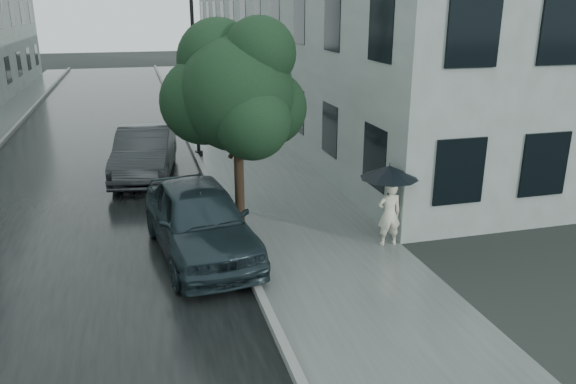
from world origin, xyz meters
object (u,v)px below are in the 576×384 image
object	(u,v)px
lamp_post	(190,65)
car_far	(145,152)
street_tree	(236,91)
pedestrian	(389,214)
car_near	(199,219)

from	to	relation	value
lamp_post	car_far	distance (m)	3.59
car_far	street_tree	bearing A→B (deg)	-59.84
pedestrian	car_near	world-z (taller)	car_near
lamp_post	car_near	distance (m)	8.62
street_tree	lamp_post	world-z (taller)	lamp_post
car_near	car_far	bearing A→B (deg)	91.71
car_near	car_far	size ratio (longest dim) A/B	1.00
car_near	car_far	xyz separation A→B (m)	(-0.95, 6.24, -0.03)
pedestrian	street_tree	distance (m)	4.34
pedestrian	street_tree	size ratio (longest dim) A/B	0.30
car_near	pedestrian	bearing A→B (deg)	-15.85
lamp_post	car_far	bearing A→B (deg)	-131.64
street_tree	car_near	xyz separation A→B (m)	(-1.07, -1.20, -2.48)
street_tree	car_far	xyz separation A→B (m)	(-2.02, 5.04, -2.50)
lamp_post	car_far	size ratio (longest dim) A/B	1.22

